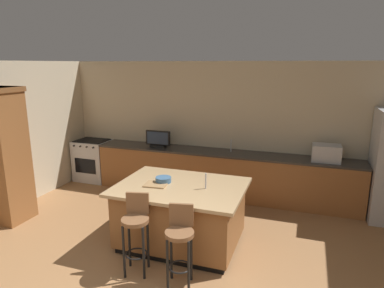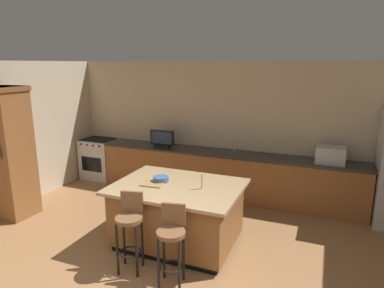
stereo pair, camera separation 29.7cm
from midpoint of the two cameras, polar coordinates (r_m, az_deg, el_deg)
wall_back at (r=6.85m, az=4.92°, el=2.72°), size 7.38×0.12×2.63m
wall_left at (r=6.82m, az=-30.26°, el=0.87°), size 0.12×4.82×2.63m
counter_back at (r=6.71m, az=3.71°, el=-5.10°), size 5.19×0.62×0.90m
kitchen_island at (r=4.99m, az=-3.62°, el=-11.77°), size 1.80×1.34×0.90m
range_oven at (r=7.99m, az=-17.36°, el=-2.61°), size 0.75×0.63×0.92m
cabinet_tower at (r=6.37m, az=-30.34°, el=-1.39°), size 0.62×0.62×2.23m
microwave at (r=6.34m, az=20.48°, el=-1.44°), size 0.48×0.36×0.29m
tv_monitor at (r=6.96m, az=-6.97°, el=0.71°), size 0.52×0.16×0.35m
sink_faucet_back at (r=6.61m, az=5.32°, el=-0.26°), size 0.02×0.02×0.24m
sink_faucet_island at (r=4.66m, az=0.50°, el=-6.28°), size 0.02×0.02×0.22m
bar_stool_left at (r=4.39m, az=-11.40°, el=-13.50°), size 0.35×0.37×1.02m
bar_stool_right at (r=4.10m, az=-4.20°, el=-15.73°), size 0.35×0.36×0.98m
fruit_bowl at (r=4.95m, az=-6.59°, el=-6.02°), size 0.23×0.23×0.08m
cutting_board at (r=4.86m, az=-7.88°, el=-6.80°), size 0.34×0.29×0.02m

